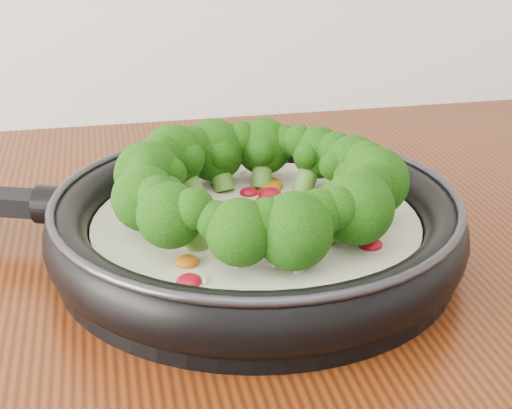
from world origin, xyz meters
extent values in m
cylinder|color=black|center=(-0.11, 1.08, 0.91)|extent=(0.43, 0.43, 0.01)
torus|color=black|center=(-0.11, 1.08, 0.93)|extent=(0.45, 0.45, 0.04)
torus|color=#2D2D33|center=(-0.11, 1.08, 0.96)|extent=(0.44, 0.44, 0.01)
cylinder|color=black|center=(-0.28, 1.15, 0.94)|extent=(0.04, 0.04, 0.03)
cylinder|color=beige|center=(-0.11, 1.08, 0.92)|extent=(0.36, 0.36, 0.02)
ellipsoid|color=#9F0718|center=(-0.08, 1.05, 0.94)|extent=(0.04, 0.04, 0.01)
ellipsoid|color=#9F0718|center=(-0.13, 1.06, 0.94)|extent=(0.02, 0.02, 0.01)
ellipsoid|color=#B45D0B|center=(-0.09, 1.15, 0.94)|extent=(0.03, 0.03, 0.01)
ellipsoid|color=#9F0718|center=(-0.03, 1.10, 0.94)|extent=(0.03, 0.03, 0.01)
ellipsoid|color=#9F0718|center=(-0.08, 1.08, 0.94)|extent=(0.03, 0.03, 0.01)
ellipsoid|color=#B45D0B|center=(-0.10, 1.08, 0.94)|extent=(0.02, 0.02, 0.01)
ellipsoid|color=#9F0718|center=(-0.04, 1.02, 0.94)|extent=(0.03, 0.03, 0.01)
ellipsoid|color=#9F0718|center=(-0.10, 1.11, 0.94)|extent=(0.02, 0.02, 0.01)
ellipsoid|color=#B45D0B|center=(-0.18, 1.02, 0.94)|extent=(0.03, 0.03, 0.01)
ellipsoid|color=#9F0718|center=(-0.11, 1.14, 0.94)|extent=(0.02, 0.02, 0.01)
ellipsoid|color=#9F0718|center=(-0.09, 1.13, 0.94)|extent=(0.03, 0.03, 0.01)
ellipsoid|color=#B45D0B|center=(-0.13, 1.08, 0.94)|extent=(0.02, 0.02, 0.01)
ellipsoid|color=#9F0718|center=(-0.04, 1.06, 0.94)|extent=(0.02, 0.02, 0.01)
ellipsoid|color=#9F0718|center=(-0.05, 1.10, 0.94)|extent=(0.02, 0.02, 0.01)
ellipsoid|color=#B45D0B|center=(-0.08, 1.15, 0.94)|extent=(0.02, 0.02, 0.01)
ellipsoid|color=#9F0718|center=(-0.02, 1.11, 0.94)|extent=(0.03, 0.03, 0.01)
ellipsoid|color=#9F0718|center=(-0.14, 1.08, 0.94)|extent=(0.02, 0.02, 0.01)
ellipsoid|color=#B45D0B|center=(-0.06, 1.09, 0.94)|extent=(0.02, 0.02, 0.01)
ellipsoid|color=#9F0718|center=(-0.11, 1.07, 0.94)|extent=(0.02, 0.02, 0.01)
ellipsoid|color=#9F0718|center=(-0.18, 0.99, 0.94)|extent=(0.02, 0.02, 0.01)
ellipsoid|color=#B45D0B|center=(-0.10, 1.02, 0.94)|extent=(0.03, 0.03, 0.01)
ellipsoid|color=white|center=(-0.17, 1.02, 0.94)|extent=(0.01, 0.01, 0.00)
ellipsoid|color=white|center=(-0.10, 1.09, 0.94)|extent=(0.01, 0.01, 0.00)
ellipsoid|color=white|center=(-0.10, 1.19, 0.94)|extent=(0.01, 0.01, 0.00)
ellipsoid|color=white|center=(-0.07, 1.03, 0.94)|extent=(0.01, 0.01, 0.00)
ellipsoid|color=white|center=(-0.16, 1.05, 0.94)|extent=(0.01, 0.01, 0.00)
ellipsoid|color=white|center=(-0.12, 1.03, 0.94)|extent=(0.01, 0.01, 0.00)
ellipsoid|color=white|center=(-0.02, 1.12, 0.94)|extent=(0.01, 0.01, 0.00)
ellipsoid|color=white|center=(-0.04, 1.12, 0.94)|extent=(0.01, 0.01, 0.00)
ellipsoid|color=white|center=(-0.14, 1.00, 0.94)|extent=(0.01, 0.01, 0.00)
ellipsoid|color=white|center=(-0.20, 1.15, 0.94)|extent=(0.00, 0.01, 0.00)
ellipsoid|color=white|center=(-0.12, 1.00, 0.94)|extent=(0.00, 0.01, 0.00)
ellipsoid|color=white|center=(0.00, 1.11, 0.94)|extent=(0.01, 0.01, 0.00)
ellipsoid|color=white|center=(-0.10, 1.08, 0.94)|extent=(0.01, 0.01, 0.00)
ellipsoid|color=white|center=(-0.05, 1.11, 0.94)|extent=(0.01, 0.01, 0.00)
ellipsoid|color=white|center=(-0.08, 1.08, 0.94)|extent=(0.01, 0.01, 0.00)
ellipsoid|color=white|center=(-0.11, 1.10, 0.94)|extent=(0.01, 0.01, 0.00)
ellipsoid|color=white|center=(-0.10, 0.99, 0.94)|extent=(0.01, 0.01, 0.00)
ellipsoid|color=white|center=(-0.17, 0.99, 0.94)|extent=(0.01, 0.01, 0.00)
ellipsoid|color=white|center=(-0.11, 1.10, 0.94)|extent=(0.01, 0.01, 0.00)
cylinder|color=#5E9430|center=(-0.04, 1.06, 0.95)|extent=(0.04, 0.03, 0.04)
sphere|color=black|center=(-0.02, 1.05, 0.97)|extent=(0.07, 0.07, 0.06)
sphere|color=black|center=(-0.02, 1.08, 0.98)|extent=(0.05, 0.05, 0.04)
sphere|color=black|center=(-0.03, 1.03, 0.98)|extent=(0.04, 0.04, 0.03)
sphere|color=black|center=(-0.04, 1.06, 0.98)|extent=(0.04, 0.04, 0.03)
cylinder|color=#5E9430|center=(-0.04, 1.10, 0.95)|extent=(0.04, 0.03, 0.04)
sphere|color=black|center=(-0.02, 1.10, 0.97)|extent=(0.07, 0.07, 0.05)
sphere|color=black|center=(-0.03, 1.12, 0.98)|extent=(0.04, 0.04, 0.03)
sphere|color=black|center=(-0.02, 1.08, 0.98)|extent=(0.04, 0.04, 0.03)
sphere|color=black|center=(-0.04, 1.10, 0.97)|extent=(0.03, 0.03, 0.03)
cylinder|color=#5E9430|center=(-0.05, 1.13, 0.95)|extent=(0.04, 0.04, 0.04)
sphere|color=black|center=(-0.04, 1.14, 0.97)|extent=(0.06, 0.06, 0.05)
sphere|color=black|center=(-0.06, 1.15, 0.98)|extent=(0.04, 0.04, 0.03)
sphere|color=black|center=(-0.03, 1.13, 0.98)|extent=(0.04, 0.04, 0.03)
sphere|color=black|center=(-0.06, 1.13, 0.97)|extent=(0.03, 0.03, 0.02)
cylinder|color=#5E9430|center=(-0.09, 1.16, 0.95)|extent=(0.03, 0.04, 0.04)
sphere|color=black|center=(-0.09, 1.17, 0.97)|extent=(0.07, 0.07, 0.05)
sphere|color=black|center=(-0.11, 1.17, 0.98)|extent=(0.04, 0.04, 0.03)
sphere|color=black|center=(-0.07, 1.16, 0.98)|extent=(0.04, 0.04, 0.03)
sphere|color=black|center=(-0.09, 1.15, 0.97)|extent=(0.03, 0.03, 0.03)
cylinder|color=#5E9430|center=(-0.13, 1.16, 0.95)|extent=(0.03, 0.04, 0.04)
sphere|color=black|center=(-0.13, 1.17, 0.97)|extent=(0.08, 0.08, 0.06)
sphere|color=black|center=(-0.15, 1.16, 0.98)|extent=(0.05, 0.05, 0.04)
sphere|color=black|center=(-0.11, 1.17, 0.97)|extent=(0.04, 0.04, 0.03)
sphere|color=black|center=(-0.13, 1.15, 0.97)|extent=(0.04, 0.04, 0.03)
cylinder|color=#5E9430|center=(-0.16, 1.14, 0.95)|extent=(0.04, 0.04, 0.04)
sphere|color=black|center=(-0.17, 1.16, 0.97)|extent=(0.07, 0.07, 0.06)
sphere|color=black|center=(-0.19, 1.14, 0.98)|extent=(0.05, 0.05, 0.04)
sphere|color=black|center=(-0.15, 1.17, 0.98)|extent=(0.04, 0.04, 0.03)
sphere|color=black|center=(-0.16, 1.14, 0.97)|extent=(0.04, 0.04, 0.03)
cylinder|color=#5E9430|center=(-0.18, 1.11, 0.95)|extent=(0.04, 0.03, 0.04)
sphere|color=black|center=(-0.20, 1.12, 0.97)|extent=(0.07, 0.07, 0.06)
sphere|color=black|center=(-0.20, 1.10, 0.98)|extent=(0.05, 0.05, 0.04)
sphere|color=black|center=(-0.19, 1.14, 0.98)|extent=(0.04, 0.04, 0.03)
sphere|color=black|center=(-0.18, 1.11, 0.97)|extent=(0.04, 0.04, 0.03)
cylinder|color=#5E9430|center=(-0.19, 1.07, 0.95)|extent=(0.04, 0.02, 0.04)
sphere|color=black|center=(-0.20, 1.07, 0.97)|extent=(0.07, 0.07, 0.05)
sphere|color=black|center=(-0.20, 1.05, 0.98)|extent=(0.04, 0.04, 0.03)
sphere|color=black|center=(-0.20, 1.09, 0.98)|extent=(0.04, 0.04, 0.03)
sphere|color=black|center=(-0.19, 1.07, 0.97)|extent=(0.03, 0.03, 0.03)
cylinder|color=#5E9430|center=(-0.17, 1.04, 0.95)|extent=(0.04, 0.04, 0.04)
sphere|color=black|center=(-0.19, 1.03, 0.97)|extent=(0.06, 0.06, 0.05)
sphere|color=black|center=(-0.17, 1.02, 0.98)|extent=(0.04, 0.04, 0.03)
sphere|color=black|center=(-0.20, 1.04, 0.98)|extent=(0.04, 0.04, 0.03)
sphere|color=black|center=(-0.17, 1.04, 0.97)|extent=(0.03, 0.03, 0.03)
cylinder|color=#5E9430|center=(-0.14, 1.01, 0.95)|extent=(0.03, 0.04, 0.04)
sphere|color=black|center=(-0.14, 0.99, 0.97)|extent=(0.06, 0.06, 0.05)
sphere|color=black|center=(-0.12, 0.99, 0.98)|extent=(0.04, 0.04, 0.03)
sphere|color=black|center=(-0.16, 1.00, 0.98)|extent=(0.04, 0.04, 0.03)
sphere|color=black|center=(-0.14, 1.01, 0.97)|extent=(0.03, 0.03, 0.02)
cylinder|color=#5E9430|center=(-0.11, 1.01, 0.95)|extent=(0.02, 0.03, 0.04)
sphere|color=black|center=(-0.10, 0.99, 0.97)|extent=(0.07, 0.07, 0.06)
sphere|color=black|center=(-0.08, 1.00, 0.98)|extent=(0.05, 0.05, 0.04)
sphere|color=black|center=(-0.13, 0.99, 0.97)|extent=(0.04, 0.04, 0.03)
sphere|color=black|center=(-0.11, 1.01, 0.97)|extent=(0.04, 0.04, 0.03)
cylinder|color=#5E9430|center=(-0.06, 1.03, 0.95)|extent=(0.04, 0.04, 0.04)
sphere|color=black|center=(-0.05, 1.01, 0.97)|extent=(0.07, 0.07, 0.06)
sphere|color=black|center=(-0.04, 1.03, 0.98)|extent=(0.05, 0.05, 0.04)
sphere|color=black|center=(-0.07, 1.00, 0.98)|extent=(0.04, 0.04, 0.03)
sphere|color=black|center=(-0.06, 1.03, 0.97)|extent=(0.04, 0.04, 0.03)
camera|label=1|loc=(-0.23, 0.52, 1.20)|focal=52.67mm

